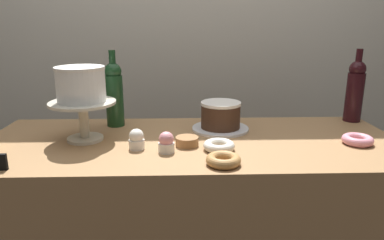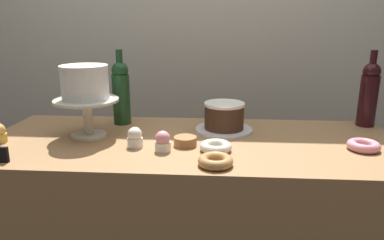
{
  "view_description": "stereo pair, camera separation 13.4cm",
  "coord_description": "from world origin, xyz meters",
  "px_view_note": "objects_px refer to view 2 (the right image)",
  "views": [
    {
      "loc": [
        -0.04,
        -1.29,
        1.4
      ],
      "look_at": [
        0.0,
        0.0,
        1.04
      ],
      "focal_mm": 33.16,
      "sensor_mm": 36.0,
      "label": 1
    },
    {
      "loc": [
        0.09,
        -1.29,
        1.4
      ],
      "look_at": [
        0.0,
        0.0,
        1.04
      ],
      "focal_mm": 33.16,
      "sensor_mm": 36.0,
      "label": 2
    }
  ],
  "objects_px": {
    "white_layer_cake": "(85,82)",
    "cupcake_strawberry": "(163,142)",
    "cupcake_vanilla": "(135,138)",
    "chocolate_round_cake": "(224,116)",
    "donut_pink": "(363,146)",
    "wine_bottle_green": "(121,92)",
    "donut_maple": "(215,161)",
    "donut_sugar": "(216,147)",
    "cake_stand_pedestal": "(87,111)",
    "wine_bottle_dark_red": "(369,93)",
    "cookie_stack": "(185,141)"
  },
  "relations": [
    {
      "from": "white_layer_cake",
      "to": "cupcake_strawberry",
      "type": "height_order",
      "value": "white_layer_cake"
    },
    {
      "from": "cupcake_vanilla",
      "to": "cupcake_strawberry",
      "type": "bearing_deg",
      "value": -19.05
    },
    {
      "from": "chocolate_round_cake",
      "to": "donut_pink",
      "type": "xyz_separation_m",
      "value": [
        0.49,
        -0.2,
        -0.05
      ]
    },
    {
      "from": "wine_bottle_green",
      "to": "donut_maple",
      "type": "xyz_separation_m",
      "value": [
        0.42,
        -0.46,
        -0.13
      ]
    },
    {
      "from": "wine_bottle_green",
      "to": "donut_pink",
      "type": "xyz_separation_m",
      "value": [
        0.94,
        -0.28,
        -0.13
      ]
    },
    {
      "from": "donut_pink",
      "to": "donut_sugar",
      "type": "bearing_deg",
      "value": -174.68
    },
    {
      "from": "cupcake_vanilla",
      "to": "donut_sugar",
      "type": "xyz_separation_m",
      "value": [
        0.29,
        -0.02,
        -0.02
      ]
    },
    {
      "from": "white_layer_cake",
      "to": "donut_pink",
      "type": "bearing_deg",
      "value": -4.44
    },
    {
      "from": "white_layer_cake",
      "to": "cupcake_vanilla",
      "type": "xyz_separation_m",
      "value": [
        0.21,
        -0.11,
        -0.18
      ]
    },
    {
      "from": "cupcake_vanilla",
      "to": "cake_stand_pedestal",
      "type": "bearing_deg",
      "value": 153.17
    },
    {
      "from": "cupcake_strawberry",
      "to": "donut_maple",
      "type": "height_order",
      "value": "cupcake_strawberry"
    },
    {
      "from": "wine_bottle_dark_red",
      "to": "wine_bottle_green",
      "type": "height_order",
      "value": "same"
    },
    {
      "from": "cupcake_vanilla",
      "to": "donut_pink",
      "type": "relative_size",
      "value": 0.66
    },
    {
      "from": "wine_bottle_dark_red",
      "to": "wine_bottle_green",
      "type": "distance_m",
      "value": 1.07
    },
    {
      "from": "cake_stand_pedestal",
      "to": "donut_pink",
      "type": "distance_m",
      "value": 1.03
    },
    {
      "from": "donut_pink",
      "to": "wine_bottle_green",
      "type": "bearing_deg",
      "value": 163.58
    },
    {
      "from": "cupcake_vanilla",
      "to": "cookie_stack",
      "type": "distance_m",
      "value": 0.18
    },
    {
      "from": "white_layer_cake",
      "to": "chocolate_round_cake",
      "type": "distance_m",
      "value": 0.57
    },
    {
      "from": "white_layer_cake",
      "to": "donut_sugar",
      "type": "relative_size",
      "value": 1.61
    },
    {
      "from": "donut_pink",
      "to": "white_layer_cake",
      "type": "bearing_deg",
      "value": 175.56
    },
    {
      "from": "white_layer_cake",
      "to": "cookie_stack",
      "type": "distance_m",
      "value": 0.44
    },
    {
      "from": "donut_sugar",
      "to": "cookie_stack",
      "type": "xyz_separation_m",
      "value": [
        -0.11,
        0.05,
        0.0
      ]
    },
    {
      "from": "wine_bottle_dark_red",
      "to": "cupcake_strawberry",
      "type": "relative_size",
      "value": 4.38
    },
    {
      "from": "chocolate_round_cake",
      "to": "cookie_stack",
      "type": "xyz_separation_m",
      "value": [
        -0.14,
        -0.2,
        -0.05
      ]
    },
    {
      "from": "cupcake_strawberry",
      "to": "donut_sugar",
      "type": "xyz_separation_m",
      "value": [
        0.18,
        0.01,
        -0.02
      ]
    },
    {
      "from": "cupcake_vanilla",
      "to": "donut_maple",
      "type": "distance_m",
      "value": 0.33
    },
    {
      "from": "chocolate_round_cake",
      "to": "wine_bottle_dark_red",
      "type": "height_order",
      "value": "wine_bottle_dark_red"
    },
    {
      "from": "wine_bottle_dark_red",
      "to": "donut_pink",
      "type": "distance_m",
      "value": 0.37
    },
    {
      "from": "white_layer_cake",
      "to": "wine_bottle_green",
      "type": "distance_m",
      "value": 0.23
    },
    {
      "from": "cake_stand_pedestal",
      "to": "cupcake_strawberry",
      "type": "distance_m",
      "value": 0.35
    },
    {
      "from": "white_layer_cake",
      "to": "cupcake_vanilla",
      "type": "distance_m",
      "value": 0.3
    },
    {
      "from": "wine_bottle_dark_red",
      "to": "cupcake_strawberry",
      "type": "xyz_separation_m",
      "value": [
        -0.83,
        -0.38,
        -0.11
      ]
    },
    {
      "from": "donut_pink",
      "to": "donut_maple",
      "type": "bearing_deg",
      "value": -160.82
    },
    {
      "from": "cupcake_strawberry",
      "to": "cookie_stack",
      "type": "xyz_separation_m",
      "value": [
        0.07,
        0.07,
        -0.02
      ]
    },
    {
      "from": "cupcake_strawberry",
      "to": "cookie_stack",
      "type": "distance_m",
      "value": 0.1
    },
    {
      "from": "cake_stand_pedestal",
      "to": "wine_bottle_dark_red",
      "type": "height_order",
      "value": "wine_bottle_dark_red"
    },
    {
      "from": "chocolate_round_cake",
      "to": "cupcake_vanilla",
      "type": "height_order",
      "value": "chocolate_round_cake"
    },
    {
      "from": "wine_bottle_green",
      "to": "cookie_stack",
      "type": "height_order",
      "value": "wine_bottle_green"
    },
    {
      "from": "cupcake_strawberry",
      "to": "donut_maple",
      "type": "relative_size",
      "value": 0.66
    },
    {
      "from": "cookie_stack",
      "to": "donut_pink",
      "type": "bearing_deg",
      "value": -0.18
    },
    {
      "from": "chocolate_round_cake",
      "to": "donut_sugar",
      "type": "xyz_separation_m",
      "value": [
        -0.03,
        -0.25,
        -0.05
      ]
    },
    {
      "from": "donut_pink",
      "to": "donut_maple",
      "type": "xyz_separation_m",
      "value": [
        -0.52,
        -0.18,
        0.0
      ]
    },
    {
      "from": "wine_bottle_dark_red",
      "to": "donut_maple",
      "type": "distance_m",
      "value": 0.83
    },
    {
      "from": "donut_pink",
      "to": "donut_maple",
      "type": "height_order",
      "value": "same"
    },
    {
      "from": "cookie_stack",
      "to": "cupcake_strawberry",
      "type": "bearing_deg",
      "value": -138.11
    },
    {
      "from": "chocolate_round_cake",
      "to": "cake_stand_pedestal",
      "type": "bearing_deg",
      "value": -167.52
    },
    {
      "from": "wine_bottle_green",
      "to": "donut_sugar",
      "type": "height_order",
      "value": "wine_bottle_green"
    },
    {
      "from": "cake_stand_pedestal",
      "to": "donut_sugar",
      "type": "relative_size",
      "value": 2.21
    },
    {
      "from": "donut_sugar",
      "to": "wine_bottle_dark_red",
      "type": "bearing_deg",
      "value": 29.41
    },
    {
      "from": "donut_maple",
      "to": "white_layer_cake",
      "type": "bearing_deg",
      "value": 152.5
    }
  ]
}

